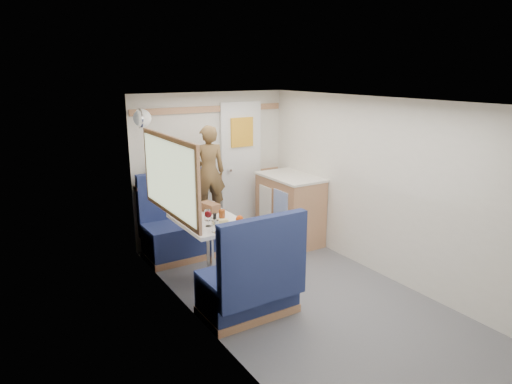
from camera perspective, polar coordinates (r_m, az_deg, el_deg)
floor at (r=4.75m, az=7.16°, el=-13.69°), size 4.50×4.50×0.00m
ceiling at (r=4.18m, az=8.06°, el=11.12°), size 4.50×4.50×0.00m
wall_back at (r=6.21m, az=-5.62°, el=3.10°), size 2.20×0.02×2.00m
wall_left at (r=3.80m, az=-5.47°, el=-4.67°), size 0.02×4.50×2.00m
wall_right at (r=5.11m, az=17.20°, el=-0.11°), size 0.02×4.50×2.00m
oak_trim_low at (r=6.23m, az=-5.50°, el=1.72°), size 2.15×0.02×0.08m
oak_trim_high at (r=6.08m, az=-5.72°, el=10.28°), size 2.15×0.02×0.08m
side_window at (r=4.62m, az=-10.85°, el=1.93°), size 0.04×1.30×0.72m
rear_door at (r=6.40m, az=-1.86°, el=3.26°), size 0.62×0.12×1.86m
dinette_table at (r=4.97m, az=-5.83°, el=-5.15°), size 0.62×0.92×0.72m
bench_far at (r=5.81m, az=-9.52°, el=-5.06°), size 0.90×0.59×1.05m
bench_near at (r=4.38m, az=-0.65°, el=-11.78°), size 0.90×0.59×1.05m
ledge at (r=5.87m, az=-10.72°, el=1.01°), size 0.90×0.14×0.04m
dome_light at (r=5.35m, az=-14.05°, el=8.95°), size 0.20×0.20×0.20m
galley_counter at (r=6.17m, az=4.24°, el=-2.06°), size 0.57×0.92×0.92m
person at (r=5.74m, az=-5.96°, el=2.49°), size 0.48×0.37×1.18m
duffel_bag at (r=5.86m, az=-10.32°, el=2.41°), size 0.54×0.35×0.24m
tray at (r=4.92m, az=-3.93°, el=-3.34°), size 0.30×0.35×0.02m
orange_fruit at (r=4.74m, az=-2.08°, el=-3.41°), size 0.08×0.08×0.08m
cheese_block at (r=4.74m, az=-4.16°, el=-3.68°), size 0.12×0.10×0.04m
wine_glass at (r=4.68m, az=-5.99°, el=-2.86°), size 0.08×0.08×0.17m
tumbler_left at (r=4.54m, az=-5.13°, el=-4.27°), size 0.07×0.07×0.12m
tumbler_mid at (r=5.03m, az=-8.78°, el=-2.44°), size 0.07×0.07×0.12m
tumbler_right at (r=4.89m, az=-6.09°, el=-2.90°), size 0.07×0.07×0.11m
beer_glass at (r=4.91m, az=-4.27°, el=-2.82°), size 0.07×0.07×0.11m
pepper_grinder at (r=4.82m, az=-5.18°, el=-3.23°), size 0.04×0.04×0.10m
bread_loaf at (r=5.20m, az=-5.79°, el=-1.90°), size 0.17×0.26×0.10m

